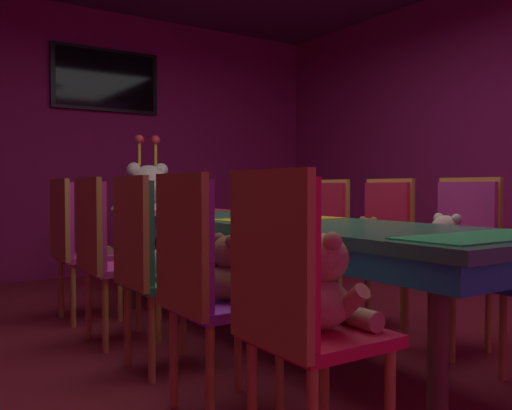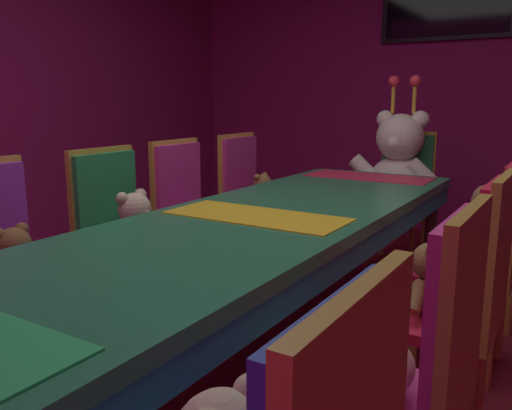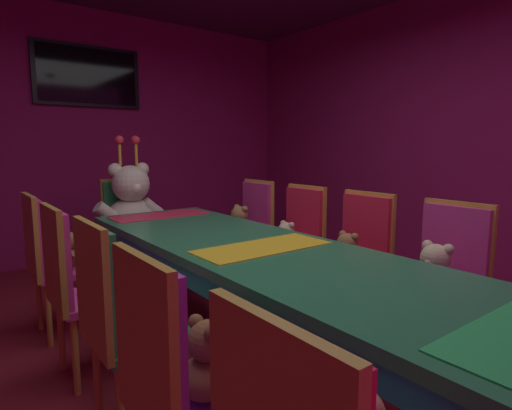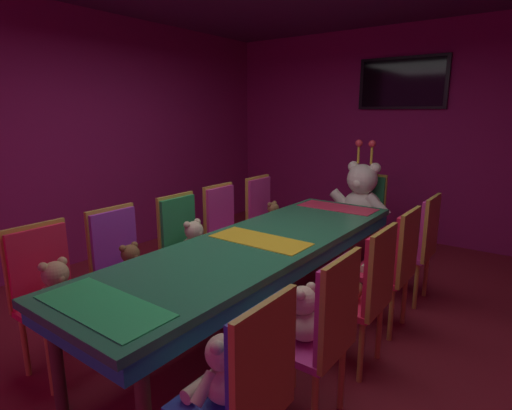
# 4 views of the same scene
# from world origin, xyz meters

# --- Properties ---
(ground_plane) EXTENTS (7.90, 7.90, 0.00)m
(ground_plane) POSITION_xyz_m (0.00, 0.00, 0.00)
(ground_plane) COLOR maroon
(wall_back) EXTENTS (5.20, 0.12, 2.80)m
(wall_back) POSITION_xyz_m (0.00, 3.20, 1.40)
(wall_back) COLOR #8C1959
(wall_back) RESTS_ON ground_plane
(banquet_table) EXTENTS (0.90, 3.15, 0.75)m
(banquet_table) POSITION_xyz_m (0.00, 0.00, 0.66)
(banquet_table) COLOR #26724C
(banquet_table) RESTS_ON ground_plane
(teddy_left_1) EXTENTS (0.23, 0.30, 0.28)m
(teddy_left_1) POSITION_xyz_m (-0.72, -0.64, 0.58)
(teddy_left_1) COLOR brown
(teddy_left_1) RESTS_ON chair_left_1
(chair_left_2) EXTENTS (0.42, 0.41, 0.98)m
(chair_left_2) POSITION_xyz_m (-0.83, -0.01, 0.60)
(chair_left_2) COLOR #268C4C
(chair_left_2) RESTS_ON ground_plane
(teddy_left_2) EXTENTS (0.27, 0.35, 0.33)m
(teddy_left_2) POSITION_xyz_m (-0.69, -0.01, 0.60)
(teddy_left_2) COLOR beige
(teddy_left_2) RESTS_ON chair_left_2
(chair_left_3) EXTENTS (0.42, 0.41, 0.98)m
(chair_left_3) POSITION_xyz_m (-0.86, 0.59, 0.60)
(chair_left_3) COLOR #CC338C
(chair_left_3) RESTS_ON ground_plane
(chair_left_4) EXTENTS (0.42, 0.41, 0.98)m
(chair_left_4) POSITION_xyz_m (-0.86, 1.25, 0.60)
(chair_left_4) COLOR #CC338C
(chair_left_4) RESTS_ON ground_plane
(teddy_left_4) EXTENTS (0.22, 0.28, 0.26)m
(teddy_left_4) POSITION_xyz_m (-0.72, 1.25, 0.57)
(teddy_left_4) COLOR olive
(teddy_left_4) RESTS_ON chair_left_4
(chair_right_1) EXTENTS (0.42, 0.41, 0.98)m
(chair_right_1) POSITION_xyz_m (0.86, -0.60, 0.60)
(chair_right_1) COLOR #CC338C
(chair_right_1) RESTS_ON ground_plane
(teddy_right_1) EXTENTS (0.26, 0.34, 0.32)m
(teddy_right_1) POSITION_xyz_m (0.71, -0.60, 0.60)
(teddy_right_1) COLOR beige
(teddy_right_1) RESTS_ON chair_right_1
(chair_right_2) EXTENTS (0.42, 0.41, 0.98)m
(chair_right_2) POSITION_xyz_m (0.86, 0.02, 0.60)
(chair_right_2) COLOR red
(chair_right_2) RESTS_ON ground_plane
(teddy_right_2) EXTENTS (0.22, 0.29, 0.27)m
(teddy_right_2) POSITION_xyz_m (0.71, 0.02, 0.58)
(teddy_right_2) COLOR olive
(teddy_right_2) RESTS_ON chair_right_2
(chair_right_3) EXTENTS (0.42, 0.41, 0.98)m
(chair_right_3) POSITION_xyz_m (0.85, 0.62, 0.60)
(chair_right_3) COLOR red
(chair_right_3) RESTS_ON ground_plane
(teddy_right_3) EXTENTS (0.21, 0.27, 0.26)m
(teddy_right_3) POSITION_xyz_m (0.70, 0.62, 0.57)
(teddy_right_3) COLOR beige
(teddy_right_3) RESTS_ON chair_right_3
(teddy_right_4) EXTENTS (0.26, 0.33, 0.31)m
(teddy_right_4) POSITION_xyz_m (0.71, 1.25, 0.59)
(teddy_right_4) COLOR #9E7247
(teddy_right_4) RESTS_ON chair_right_4
(throne_chair) EXTENTS (0.41, 0.42, 0.98)m
(throne_chair) POSITION_xyz_m (0.00, 2.12, 0.60)
(throne_chair) COLOR #268C4C
(throne_chair) RESTS_ON ground_plane
(king_teddy_bear) EXTENTS (0.72, 0.56, 0.93)m
(king_teddy_bear) POSITION_xyz_m (0.00, 1.95, 0.75)
(king_teddy_bear) COLOR silver
(king_teddy_bear) RESTS_ON throne_chair
(wall_tv) EXTENTS (1.13, 0.06, 0.65)m
(wall_tv) POSITION_xyz_m (0.00, 3.11, 2.05)
(wall_tv) COLOR black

